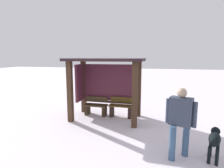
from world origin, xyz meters
The scene contains 6 objects.
ground_plane centered at (0.00, 0.00, 0.00)m, with size 60.00×60.00×0.00m, color white.
bus_shelter centered at (-0.09, 0.16, 1.60)m, with size 2.70×1.64×2.23m.
bench_left_inside centered at (-0.50, 0.32, 0.31)m, with size 0.90×0.40×0.70m.
bench_center_inside centered at (0.50, 0.32, 0.33)m, with size 0.90×0.36×0.75m.
person_walking centered at (2.35, -2.16, 0.95)m, with size 0.66×0.45×1.62m.
dog centered at (3.10, -2.04, 0.47)m, with size 0.40×0.84×0.66m.
Camera 1 is at (1.85, -6.27, 2.27)m, focal length 29.20 mm.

